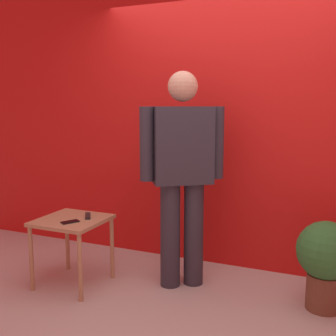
{
  "coord_description": "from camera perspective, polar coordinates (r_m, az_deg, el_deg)",
  "views": [
    {
      "loc": [
        0.98,
        -2.53,
        1.55
      ],
      "look_at": [
        -0.34,
        0.55,
        1.03
      ],
      "focal_mm": 43.92,
      "sensor_mm": 36.0,
      "label": 1
    }
  ],
  "objects": [
    {
      "name": "cell_phone",
      "position": [
        3.5,
        -13.44,
        -7.28
      ],
      "size": [
        0.13,
        0.16,
        0.01
      ],
      "primitive_type": "cube",
      "rotation": [
        0.0,
        0.0,
        -0.55
      ],
      "color": "black",
      "rests_on": "side_table"
    },
    {
      "name": "back_wall_red",
      "position": [
        3.92,
        8.81,
        7.42
      ],
      "size": [
        5.94,
        0.12,
        2.91
      ],
      "primitive_type": "cube",
      "color": "red",
      "rests_on": "ground_plane"
    },
    {
      "name": "side_table",
      "position": [
        3.63,
        -13.15,
        -8.17
      ],
      "size": [
        0.55,
        0.55,
        0.59
      ],
      "color": "tan",
      "rests_on": "ground_plane"
    },
    {
      "name": "tv_remote",
      "position": [
        3.63,
        -11.07,
        -6.54
      ],
      "size": [
        0.13,
        0.17,
        0.02
      ],
      "primitive_type": "cube",
      "rotation": [
        0.0,
        0.0,
        0.59
      ],
      "color": "black",
      "rests_on": "side_table"
    },
    {
      "name": "ground_plane",
      "position": [
        3.12,
        1.93,
        -20.87
      ],
      "size": [
        12.0,
        12.0,
        0.0
      ],
      "primitive_type": "plane",
      "color": "#B7B2A8"
    },
    {
      "name": "standing_person",
      "position": [
        3.42,
        2.0,
        -0.1
      ],
      "size": [
        0.65,
        0.5,
        1.81
      ],
      "color": "#2D2D38",
      "rests_on": "ground_plane"
    },
    {
      "name": "potted_plant",
      "position": [
        3.37,
        21.05,
        -11.58
      ],
      "size": [
        0.44,
        0.44,
        0.69
      ],
      "color": "brown",
      "rests_on": "ground_plane"
    }
  ]
}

